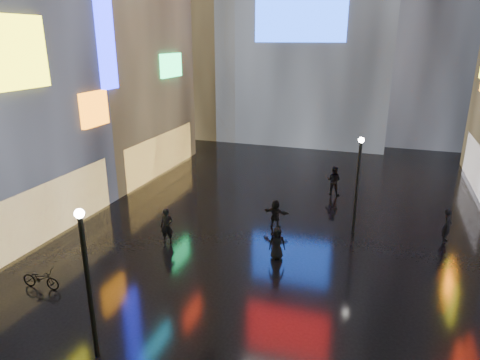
% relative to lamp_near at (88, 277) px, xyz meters
% --- Properties ---
extents(ground, '(140.00, 140.00, 0.00)m').
position_rel_lamp_near_xyz_m(ground, '(3.38, 12.55, -2.94)').
color(ground, black).
rests_on(ground, ground).
extents(building_left_far, '(10.28, 12.00, 22.00)m').
position_rel_lamp_near_xyz_m(building_left_far, '(-12.60, 18.55, 8.04)').
color(building_left_far, black).
rests_on(building_left_far, ground).
extents(tower_flank_left, '(10.00, 10.00, 26.00)m').
position_rel_lamp_near_xyz_m(tower_flank_left, '(-10.62, 34.55, 10.06)').
color(tower_flank_left, black).
rests_on(tower_flank_left, ground).
extents(lamp_near, '(0.30, 0.30, 5.20)m').
position_rel_lamp_near_xyz_m(lamp_near, '(0.00, 0.00, 0.00)').
color(lamp_near, black).
rests_on(lamp_near, ground).
extents(lamp_far, '(0.30, 0.30, 5.20)m').
position_rel_lamp_near_xyz_m(lamp_far, '(7.13, 12.30, 0.00)').
color(lamp_far, black).
rests_on(lamp_far, ground).
extents(pedestrian_4, '(0.89, 0.72, 1.57)m').
position_rel_lamp_near_xyz_m(pedestrian_4, '(3.96, 8.22, -2.16)').
color(pedestrian_4, black).
rests_on(pedestrian_4, ground).
extents(pedestrian_5, '(1.48, 0.60, 1.55)m').
position_rel_lamp_near_xyz_m(pedestrian_5, '(3.02, 11.63, -2.17)').
color(pedestrian_5, black).
rests_on(pedestrian_5, ground).
extents(pedestrian_6, '(0.74, 0.57, 1.80)m').
position_rel_lamp_near_xyz_m(pedestrian_6, '(-1.70, 8.08, -2.04)').
color(pedestrian_6, black).
rests_on(pedestrian_6, ground).
extents(pedestrian_7, '(1.04, 0.87, 1.92)m').
position_rel_lamp_near_xyz_m(pedestrian_7, '(5.37, 17.88, -1.98)').
color(pedestrian_7, black).
rests_on(pedestrian_7, ground).
extents(umbrella_2, '(1.25, 1.26, 0.87)m').
position_rel_lamp_near_xyz_m(umbrella_2, '(3.96, 8.22, -0.94)').
color(umbrella_2, black).
rests_on(umbrella_2, pedestrian_4).
extents(bicycle, '(1.74, 0.72, 0.89)m').
position_rel_lamp_near_xyz_m(bicycle, '(-4.67, 2.64, -2.50)').
color(bicycle, black).
rests_on(bicycle, ground).
extents(pedestrian_8, '(0.57, 0.73, 1.76)m').
position_rel_lamp_near_xyz_m(pedestrian_8, '(11.67, 12.71, -2.07)').
color(pedestrian_8, black).
rests_on(pedestrian_8, ground).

